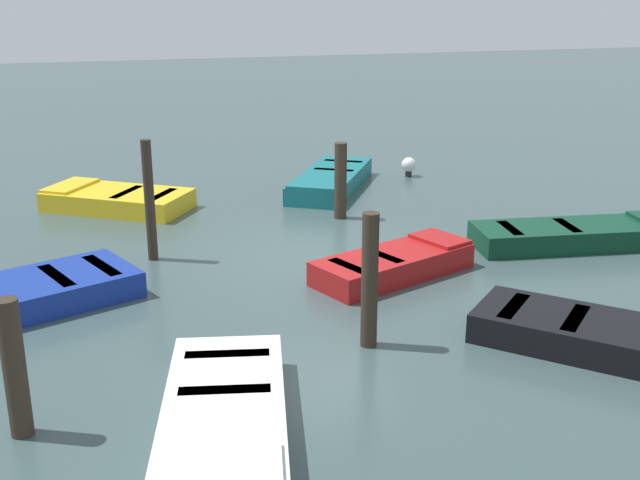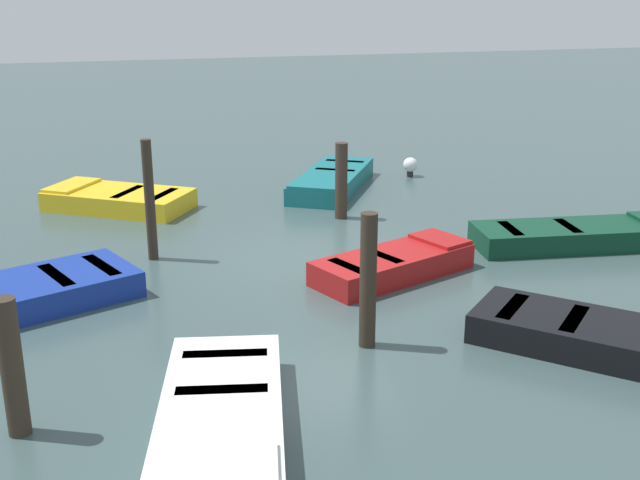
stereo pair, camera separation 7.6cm
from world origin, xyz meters
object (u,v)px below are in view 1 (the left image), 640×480
(rowboat_dark_green, at_px, (584,234))
(mooring_piling_near_right, at_px, (341,181))
(rowboat_white, at_px, (224,417))
(mooring_piling_far_right, at_px, (15,369))
(mooring_piling_mid_right, at_px, (370,281))
(marker_buoy, at_px, (409,165))
(rowboat_black, at_px, (594,334))
(rowboat_teal, at_px, (331,180))
(rowboat_blue, at_px, (43,290))
(rowboat_yellow, at_px, (117,199))
(rowboat_red, at_px, (394,263))
(mooring_piling_far_left, at_px, (149,201))

(rowboat_dark_green, bearing_deg, mooring_piling_near_right, 149.33)
(rowboat_white, relative_size, mooring_piling_far_right, 2.18)
(mooring_piling_mid_right, relative_size, marker_buoy, 3.79)
(rowboat_black, distance_m, rowboat_teal, 9.14)
(rowboat_blue, distance_m, rowboat_teal, 8.21)
(rowboat_dark_green, bearing_deg, rowboat_yellow, 156.34)
(mooring_piling_mid_right, xyz_separation_m, mooring_piling_near_right, (-5.79, 1.52, -0.13))
(rowboat_red, xyz_separation_m, rowboat_white, (3.95, -3.52, -0.00))
(rowboat_white, xyz_separation_m, mooring_piling_far_right, (-0.65, -2.05, 0.56))
(mooring_piling_far_left, height_order, mooring_piling_near_right, mooring_piling_far_left)
(rowboat_yellow, distance_m, marker_buoy, 7.18)
(rowboat_blue, bearing_deg, mooring_piling_far_left, -159.95)
(rowboat_red, relative_size, marker_buoy, 6.15)
(mooring_piling_near_right, distance_m, mooring_piling_far_right, 8.90)
(rowboat_yellow, xyz_separation_m, mooring_piling_far_left, (3.49, 0.42, 0.84))
(mooring_piling_near_right, bearing_deg, rowboat_black, 10.35)
(rowboat_red, bearing_deg, mooring_piling_mid_right, -140.40)
(rowboat_black, height_order, mooring_piling_far_right, mooring_piling_far_right)
(mooring_piling_far_left, height_order, marker_buoy, mooring_piling_far_left)
(rowboat_black, bearing_deg, mooring_piling_mid_right, -153.13)
(rowboat_yellow, relative_size, rowboat_dark_green, 0.80)
(rowboat_black, distance_m, rowboat_white, 5.02)
(rowboat_blue, bearing_deg, mooring_piling_mid_right, 124.88)
(mooring_piling_far_left, xyz_separation_m, mooring_piling_far_right, (5.29, -1.87, -0.28))
(rowboat_yellow, bearing_deg, mooring_piling_near_right, -170.63)
(mooring_piling_far_left, relative_size, mooring_piling_near_right, 1.35)
(rowboat_teal, height_order, mooring_piling_near_right, mooring_piling_near_right)
(mooring_piling_mid_right, relative_size, mooring_piling_near_right, 1.17)
(rowboat_red, height_order, rowboat_teal, same)
(mooring_piling_far_left, bearing_deg, rowboat_white, 1.71)
(rowboat_red, bearing_deg, mooring_piling_near_right, 65.24)
(rowboat_black, xyz_separation_m, rowboat_teal, (-9.11, -0.70, -0.00))
(mooring_piling_far_left, relative_size, mooring_piling_far_right, 1.36)
(rowboat_yellow, xyz_separation_m, mooring_piling_near_right, (2.01, 4.33, 0.56))
(mooring_piling_mid_right, distance_m, mooring_piling_far_right, 4.38)
(rowboat_yellow, distance_m, rowboat_white, 9.45)
(rowboat_teal, height_order, rowboat_dark_green, same)
(mooring_piling_far_right, bearing_deg, mooring_piling_near_right, 139.47)
(rowboat_red, xyz_separation_m, rowboat_black, (3.31, 1.45, -0.00))
(mooring_piling_near_right, bearing_deg, mooring_piling_far_right, -40.53)
(rowboat_blue, xyz_separation_m, rowboat_dark_green, (-0.05, 9.37, -0.00))
(mooring_piling_mid_right, bearing_deg, rowboat_dark_green, 118.31)
(rowboat_white, distance_m, rowboat_teal, 10.65)
(rowboat_black, xyz_separation_m, mooring_piling_mid_right, (-0.98, -2.76, 0.69))
(mooring_piling_mid_right, bearing_deg, marker_buoy, 153.91)
(rowboat_white, distance_m, rowboat_dark_green, 8.66)
(mooring_piling_mid_right, bearing_deg, rowboat_red, 150.77)
(mooring_piling_near_right, bearing_deg, mooring_piling_mid_right, -14.72)
(mooring_piling_far_left, height_order, mooring_piling_far_right, mooring_piling_far_left)
(rowboat_teal, distance_m, mooring_piling_far_right, 11.10)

